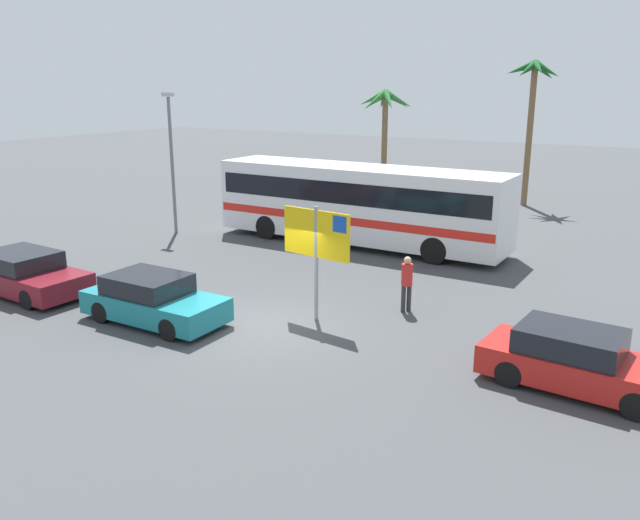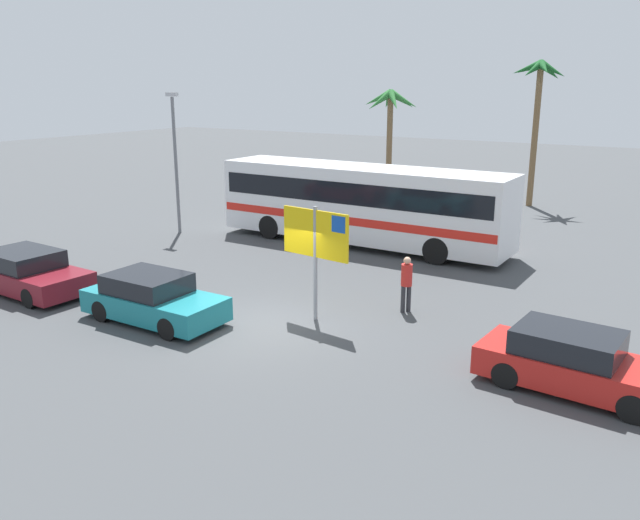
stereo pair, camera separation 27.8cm
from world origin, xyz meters
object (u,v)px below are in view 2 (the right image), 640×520
pedestrian_near_sign (407,280)px  ferry_sign (317,238)px  car_maroon (27,273)px  car_teal (153,299)px  car_red (574,363)px  bus_front_coach (362,201)px

pedestrian_near_sign → ferry_sign: bearing=-95.6°
car_maroon → car_teal: bearing=5.3°
car_red → pedestrian_near_sign: pedestrian_near_sign is taller
bus_front_coach → car_teal: bus_front_coach is taller
pedestrian_near_sign → car_red: bearing=11.8°
car_maroon → pedestrian_near_sign: 11.79m
ferry_sign → car_teal: bearing=-140.2°
bus_front_coach → car_red: (10.12, -8.95, -1.15)m
bus_front_coach → ferry_sign: ferry_sign is taller
ferry_sign → pedestrian_near_sign: ferry_sign is taller
ferry_sign → car_teal: (-3.76, -2.50, -1.69)m
ferry_sign → car_red: 7.17m
pedestrian_near_sign → bus_front_coach: bearing=166.3°
ferry_sign → car_maroon: bearing=-156.4°
car_maroon → car_teal: 5.23m
car_maroon → pedestrian_near_sign: size_ratio=2.64×
ferry_sign → car_red: (6.94, -0.66, -1.69)m
pedestrian_near_sign → car_teal: bearing=-103.5°
bus_front_coach → car_maroon: (-5.81, -11.10, -1.15)m
bus_front_coach → car_teal: (-0.58, -10.80, -1.15)m
car_maroon → car_red: bearing=9.6°
bus_front_coach → car_red: 13.56m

